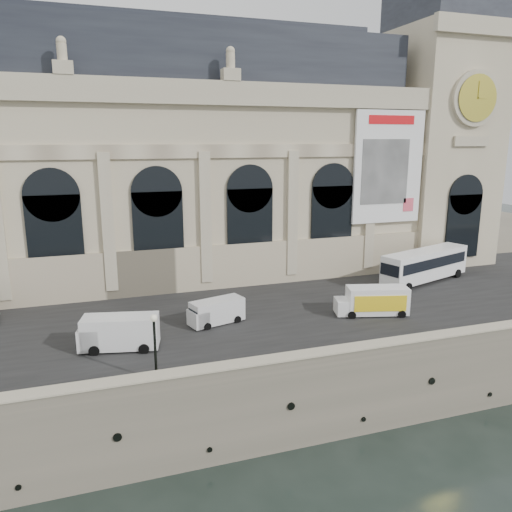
% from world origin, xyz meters
% --- Properties ---
extents(ground, '(260.00, 260.00, 0.00)m').
position_xyz_m(ground, '(0.00, 0.00, 0.00)').
color(ground, black).
rests_on(ground, ground).
extents(quay, '(160.00, 70.00, 6.00)m').
position_xyz_m(quay, '(0.00, 35.00, 3.00)').
color(quay, gray).
rests_on(quay, ground).
extents(street, '(160.00, 24.00, 0.06)m').
position_xyz_m(street, '(0.00, 14.00, 6.03)').
color(street, '#2D2D2D').
rests_on(street, quay).
extents(parapet, '(160.00, 1.40, 1.21)m').
position_xyz_m(parapet, '(0.00, 0.60, 6.62)').
color(parapet, gray).
rests_on(parapet, quay).
extents(museum, '(69.00, 18.70, 29.10)m').
position_xyz_m(museum, '(-5.98, 30.86, 19.72)').
color(museum, beige).
rests_on(museum, quay).
extents(clock_pavilion, '(13.00, 14.72, 36.70)m').
position_xyz_m(clock_pavilion, '(34.00, 27.93, 23.42)').
color(clock_pavilion, beige).
rests_on(clock_pavilion, quay).
extents(bus_right, '(13.01, 6.58, 3.79)m').
position_xyz_m(bus_right, '(25.66, 16.92, 8.12)').
color(bus_right, white).
rests_on(bus_right, quay).
extents(van_b, '(6.43, 3.56, 2.71)m').
position_xyz_m(van_b, '(-9.38, 8.53, 7.38)').
color(van_b, white).
rests_on(van_b, quay).
extents(van_c, '(5.33, 3.18, 2.23)m').
position_xyz_m(van_c, '(-0.74, 11.42, 7.14)').
color(van_c, silver).
rests_on(van_c, quay).
extents(box_truck, '(7.07, 3.85, 2.72)m').
position_xyz_m(box_truck, '(14.05, 9.08, 7.37)').
color(box_truck, white).
rests_on(box_truck, quay).
extents(lamp_right, '(0.49, 0.49, 4.81)m').
position_xyz_m(lamp_right, '(-7.11, 2.16, 8.39)').
color(lamp_right, black).
rests_on(lamp_right, quay).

